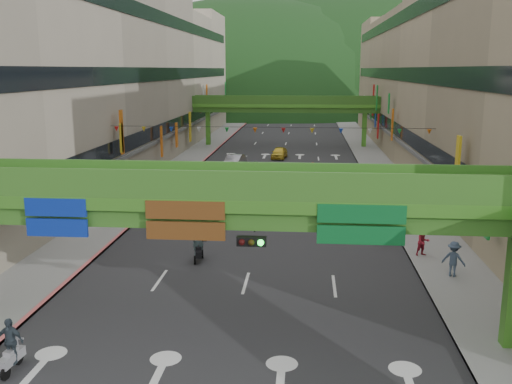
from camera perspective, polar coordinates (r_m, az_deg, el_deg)
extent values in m
cube|color=#28282B|center=(66.31, 2.43, 2.87)|extent=(18.00, 140.00, 0.02)
cube|color=gray|center=(67.68, -6.92, 3.04)|extent=(4.00, 140.00, 0.15)
cube|color=gray|center=(66.72, 11.92, 2.73)|extent=(4.00, 140.00, 0.15)
cube|color=#CC5959|center=(67.31, -5.34, 3.04)|extent=(0.20, 140.00, 0.18)
cube|color=gray|center=(66.51, 10.30, 2.79)|extent=(0.20, 140.00, 0.18)
cube|color=#9E937F|center=(68.96, -13.77, 10.83)|extent=(12.00, 95.00, 19.00)
cube|color=black|center=(67.59, -8.64, 6.51)|extent=(0.08, 90.25, 1.40)
cube|color=black|center=(67.27, -8.81, 11.60)|extent=(0.08, 90.25, 1.40)
cube|color=black|center=(67.49, -8.98, 16.69)|extent=(0.08, 90.25, 1.40)
cube|color=gray|center=(67.32, 19.17, 10.48)|extent=(12.00, 95.00, 19.00)
cube|color=black|center=(66.45, 13.76, 6.20)|extent=(0.08, 90.25, 1.40)
cube|color=black|center=(66.13, 14.02, 11.38)|extent=(0.08, 90.25, 1.40)
cube|color=black|center=(66.35, 14.30, 16.56)|extent=(0.08, 90.25, 1.40)
cube|color=#4C9E2D|center=(22.14, -2.73, -0.84)|extent=(28.00, 2.20, 0.50)
cube|color=#387223|center=(22.28, -2.71, -2.35)|extent=(28.00, 1.76, 0.70)
cube|color=#387223|center=(20.96, -3.13, 0.65)|extent=(28.00, 0.12, 1.10)
cube|color=#387223|center=(22.98, -2.40, 1.68)|extent=(28.00, 0.12, 1.10)
cube|color=navy|center=(23.06, -19.32, -2.53)|extent=(2.40, 0.12, 1.50)
cube|color=#593314|center=(21.50, -7.07, -2.96)|extent=(3.00, 0.12, 1.50)
cube|color=#0C5926|center=(21.14, 10.46, -3.34)|extent=(3.20, 0.12, 1.50)
cube|color=black|center=(21.17, -0.45, -4.95)|extent=(1.10, 0.28, 0.35)
cube|color=#4C9E2D|center=(80.57, 2.97, 8.63)|extent=(28.00, 2.20, 0.50)
cube|color=#387223|center=(80.61, 2.96, 8.20)|extent=(28.00, 1.76, 0.70)
cube|color=#4C9E2D|center=(81.99, -4.81, 6.32)|extent=(0.60, 0.60, 4.80)
cube|color=#4C9E2D|center=(81.20, 10.77, 6.09)|extent=(0.60, 0.60, 4.80)
cube|color=#387223|center=(79.49, 2.95, 9.16)|extent=(28.00, 0.12, 1.10)
cube|color=#387223|center=(81.57, 3.00, 9.24)|extent=(28.00, 0.12, 1.10)
ellipsoid|color=#1C4419|center=(176.61, -0.81, 8.71)|extent=(168.00, 140.00, 112.00)
ellipsoid|color=#1C4419|center=(196.90, 11.60, 8.83)|extent=(208.00, 176.00, 128.00)
cylinder|color=black|center=(45.69, 1.33, 6.49)|extent=(26.00, 0.03, 0.03)
cone|color=red|center=(48.16, -13.77, 6.14)|extent=(0.36, 0.36, 0.40)
cone|color=gold|center=(47.48, -11.16, 6.18)|extent=(0.36, 0.36, 0.40)
cone|color=#193FB2|center=(46.90, -8.47, 6.20)|extent=(0.36, 0.36, 0.40)
cone|color=silver|center=(46.43, -5.73, 6.21)|extent=(0.36, 0.36, 0.40)
cone|color=#198C33|center=(46.06, -2.93, 6.21)|extent=(0.36, 0.36, 0.40)
cone|color=orange|center=(45.80, -0.10, 6.19)|extent=(0.36, 0.36, 0.40)
cone|color=red|center=(45.65, 2.76, 6.16)|extent=(0.36, 0.36, 0.40)
cone|color=gold|center=(45.62, 5.63, 6.11)|extent=(0.36, 0.36, 0.40)
cone|color=#193FB2|center=(45.70, 8.50, 6.05)|extent=(0.36, 0.36, 0.40)
cone|color=silver|center=(45.89, 11.34, 5.97)|extent=(0.36, 0.36, 0.40)
cone|color=#198C33|center=(46.20, 14.16, 5.88)|extent=(0.36, 0.36, 0.40)
cone|color=orange|center=(46.61, 16.93, 5.77)|extent=(0.36, 0.36, 0.40)
cube|color=black|center=(32.77, -5.77, -5.99)|extent=(0.62, 1.34, 0.35)
cube|color=black|center=(32.69, -5.78, -5.57)|extent=(0.41, 0.60, 0.18)
cube|color=black|center=(33.10, -5.42, -4.88)|extent=(0.55, 0.17, 0.06)
cylinder|color=black|center=(33.34, -5.39, -6.20)|extent=(0.20, 0.51, 0.50)
cylinder|color=black|center=(32.38, -6.14, -6.78)|extent=(0.20, 0.51, 0.50)
imported|color=#425459|center=(32.55, -5.80, -4.78)|extent=(0.75, 0.57, 1.84)
cube|color=black|center=(54.06, 5.72, 1.27)|extent=(0.43, 1.32, 0.35)
cube|color=black|center=(54.01, 5.73, 1.53)|extent=(0.33, 0.57, 0.18)
cube|color=black|center=(54.51, 5.76, 1.90)|extent=(0.55, 0.09, 0.06)
cylinder|color=black|center=(54.66, 5.75, 1.07)|extent=(0.13, 0.51, 0.50)
cylinder|color=black|center=(53.58, 5.69, 0.85)|extent=(0.13, 0.51, 0.50)
imported|color=maroon|center=(53.93, 5.74, 2.02)|extent=(0.93, 0.75, 1.84)
cube|color=gray|center=(23.14, -23.26, -15.00)|extent=(0.45, 1.32, 0.35)
cube|color=gray|center=(23.03, -23.31, -14.44)|extent=(0.34, 0.57, 0.18)
cube|color=gray|center=(23.37, -22.81, -13.32)|extent=(0.55, 0.10, 0.06)
cylinder|color=black|center=(23.71, -22.65, -15.07)|extent=(0.14, 0.51, 0.50)
cylinder|color=black|center=(22.83, -23.76, -16.27)|extent=(0.14, 0.51, 0.50)
imported|color=#2A353D|center=(22.85, -23.40, -13.50)|extent=(1.04, 0.50, 1.73)
cube|color=maroon|center=(55.83, -0.06, 1.68)|extent=(0.47, 1.33, 0.35)
cube|color=maroon|center=(55.79, -0.06, 1.93)|extent=(0.35, 0.58, 0.18)
cube|color=maroon|center=(56.28, 0.04, 2.28)|extent=(0.55, 0.11, 0.06)
cylinder|color=black|center=(56.42, 0.04, 1.48)|extent=(0.15, 0.51, 0.50)
cylinder|color=black|center=(55.36, -0.17, 1.27)|extent=(0.15, 0.51, 0.50)
imported|color=#37373C|center=(55.72, -0.06, 2.34)|extent=(0.87, 0.61, 1.70)
cube|color=black|center=(37.15, 12.38, -4.01)|extent=(1.33, 0.46, 0.35)
cube|color=black|center=(37.09, 12.40, -3.64)|extent=(0.57, 0.35, 0.18)
cube|color=black|center=(37.05, 13.27, -3.30)|extent=(0.11, 0.55, 0.06)
cylinder|color=black|center=(37.27, 13.21, -4.48)|extent=(0.51, 0.14, 0.50)
cylinder|color=black|center=(37.22, 11.51, -4.43)|extent=(0.51, 0.14, 0.50)
cube|color=black|center=(39.26, 11.99, -3.12)|extent=(1.33, 0.46, 0.35)
cube|color=black|center=(39.19, 12.00, -2.77)|extent=(0.57, 0.35, 0.18)
cube|color=black|center=(39.15, 12.82, -2.44)|extent=(0.11, 0.55, 0.06)
cylinder|color=black|center=(39.36, 12.77, -3.57)|extent=(0.51, 0.14, 0.50)
cylinder|color=black|center=(39.32, 11.17, -3.51)|extent=(0.51, 0.14, 0.50)
cube|color=black|center=(41.37, 11.63, -2.32)|extent=(1.33, 0.46, 0.35)
cube|color=black|center=(41.31, 11.65, -1.98)|extent=(0.57, 0.35, 0.18)
cube|color=black|center=(41.27, 12.43, -1.67)|extent=(0.11, 0.55, 0.06)
cylinder|color=black|center=(41.46, 12.38, -2.75)|extent=(0.51, 0.14, 0.50)
cylinder|color=black|center=(41.43, 10.85, -2.69)|extent=(0.51, 0.14, 0.50)
cube|color=black|center=(43.49, 11.31, -1.60)|extent=(1.33, 0.46, 0.35)
cube|color=black|center=(43.43, 11.33, -1.28)|extent=(0.57, 0.35, 0.18)
cube|color=black|center=(43.39, 12.07, -0.98)|extent=(0.11, 0.55, 0.06)
cylinder|color=black|center=(43.58, 12.02, -2.01)|extent=(0.51, 0.14, 0.50)
cylinder|color=black|center=(43.55, 10.57, -1.95)|extent=(0.51, 0.14, 0.50)
cube|color=black|center=(45.62, 11.02, -0.94)|extent=(1.33, 0.46, 0.35)
cube|color=black|center=(45.56, 11.04, -0.63)|extent=(0.57, 0.35, 0.18)
cube|color=black|center=(45.52, 11.74, -0.35)|extent=(0.11, 0.55, 0.06)
cylinder|color=black|center=(45.70, 11.70, -1.33)|extent=(0.51, 0.14, 0.50)
cylinder|color=black|center=(45.68, 10.32, -1.28)|extent=(0.51, 0.14, 0.50)
cube|color=black|center=(47.75, 10.76, -0.34)|extent=(1.33, 0.46, 0.35)
cube|color=black|center=(47.70, 10.77, -0.05)|extent=(0.57, 0.35, 0.18)
cube|color=black|center=(47.66, 11.44, 0.22)|extent=(0.11, 0.55, 0.06)
cylinder|color=black|center=(47.83, 11.40, -0.72)|extent=(0.51, 0.14, 0.50)
cylinder|color=black|center=(47.81, 10.09, -0.67)|extent=(0.51, 0.14, 0.50)
imported|color=#9A9AA1|center=(62.42, -2.19, 3.00)|extent=(2.31, 4.88, 1.54)
imported|color=yellow|center=(69.95, 2.35, 3.93)|extent=(2.06, 4.24, 1.39)
imported|color=maroon|center=(34.45, 16.36, -5.06)|extent=(0.96, 0.86, 1.62)
imported|color=black|center=(39.97, 18.29, -2.76)|extent=(1.06, 0.63, 1.70)
imported|color=#38475D|center=(31.57, 19.14, -6.60)|extent=(1.03, 0.89, 1.87)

